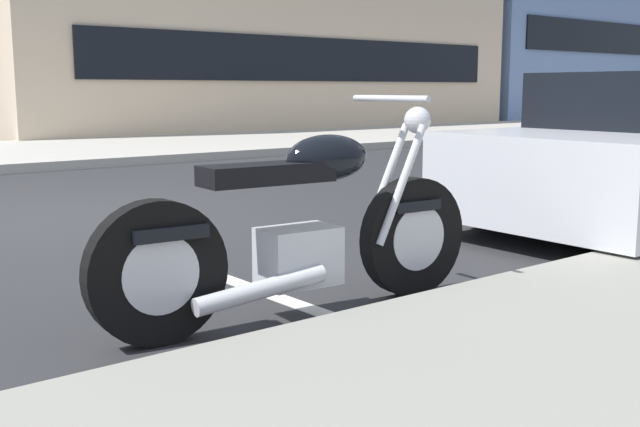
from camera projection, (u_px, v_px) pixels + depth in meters
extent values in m
plane|color=#28282B|center=(60.00, 219.00, 6.97)|extent=(260.00, 260.00, 0.00)
cube|color=#ADA89E|center=(433.00, 133.00, 19.44)|extent=(120.00, 5.00, 0.14)
cube|color=silver|center=(287.00, 300.00, 4.28)|extent=(0.12, 2.20, 0.01)
cylinder|color=black|center=(412.00, 237.00, 4.36)|extent=(0.68, 0.16, 0.68)
cylinder|color=silver|center=(412.00, 237.00, 4.36)|extent=(0.38, 0.15, 0.37)
cylinder|color=black|center=(157.00, 273.00, 3.51)|extent=(0.68, 0.16, 0.68)
cylinder|color=silver|center=(157.00, 273.00, 3.51)|extent=(0.38, 0.15, 0.37)
cube|color=silver|center=(298.00, 256.00, 3.94)|extent=(0.42, 0.29, 0.30)
cube|color=black|center=(267.00, 174.00, 3.77)|extent=(0.70, 0.27, 0.10)
ellipsoid|color=black|center=(327.00, 158.00, 3.96)|extent=(0.50, 0.28, 0.24)
cube|color=black|center=(166.00, 232.00, 3.51)|extent=(0.37, 0.21, 0.06)
cube|color=black|center=(410.00, 205.00, 4.32)|extent=(0.33, 0.19, 0.06)
cylinder|color=silver|center=(385.00, 182.00, 4.29)|extent=(0.34, 0.07, 0.65)
cylinder|color=silver|center=(401.00, 185.00, 4.17)|extent=(0.34, 0.07, 0.65)
cylinder|color=silver|center=(390.00, 99.00, 4.14)|extent=(0.09, 0.62, 0.04)
sphere|color=silver|center=(417.00, 120.00, 4.27)|extent=(0.15, 0.15, 0.15)
cylinder|color=silver|center=(262.00, 289.00, 3.68)|extent=(0.71, 0.15, 0.16)
cylinder|color=black|center=(492.00, 192.00, 6.46)|extent=(0.63, 0.24, 0.62)
cube|color=black|center=(316.00, 59.00, 19.65)|extent=(12.69, 0.06, 1.10)
cube|color=black|center=(596.00, 37.00, 27.40)|extent=(8.11, 0.06, 1.10)
cube|color=tan|center=(639.00, 0.00, 38.51)|extent=(12.55, 10.45, 11.15)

